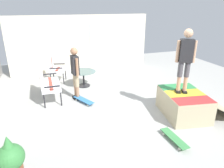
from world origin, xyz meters
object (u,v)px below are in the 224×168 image
(skate_ramp, at_px, (185,104))
(potted_plant, at_px, (11,160))
(patio_table, at_px, (83,76))
(person_watching, at_px, (75,70))
(patio_bench, at_px, (46,81))
(skateboard_spare, at_px, (174,138))
(person_skater, at_px, (185,57))
(skateboard_by_bench, at_px, (84,100))
(patio_chair_near_house, at_px, (54,67))

(skate_ramp, height_order, potted_plant, potted_plant)
(patio_table, height_order, person_watching, person_watching)
(patio_bench, height_order, potted_plant, patio_bench)
(patio_bench, xyz_separation_m, skateboard_spare, (-3.13, -2.51, -0.53))
(person_skater, bearing_deg, skate_ramp, -124.75)
(patio_table, bearing_deg, person_watching, 156.69)
(person_skater, relative_size, skateboard_by_bench, 2.03)
(person_skater, relative_size, skateboard_spare, 2.03)
(skate_ramp, xyz_separation_m, skateboard_by_bench, (1.60, 2.43, -0.24))
(patio_table, height_order, skateboard_by_bench, patio_table)
(person_skater, xyz_separation_m, potted_plant, (-1.10, 4.02, -1.13))
(skate_ramp, bearing_deg, skateboard_spare, 135.08)
(patio_table, height_order, potted_plant, potted_plant)
(skateboard_by_bench, xyz_separation_m, skateboard_spare, (-2.53, -1.50, 0.00))
(patio_chair_near_house, bearing_deg, person_watching, -163.38)
(skateboard_by_bench, relative_size, skateboard_spare, 1.00)
(skate_ramp, distance_m, skateboard_spare, 1.35)
(patio_chair_near_house, bearing_deg, skateboard_by_bench, -162.66)
(patio_table, xyz_separation_m, skateboard_spare, (-3.90, -1.21, -0.32))
(skate_ramp, relative_size, skateboard_spare, 2.55)
(patio_bench, bearing_deg, skate_ramp, -122.49)
(skate_ramp, height_order, person_skater, person_skater)
(skate_ramp, bearing_deg, person_watching, 52.61)
(patio_chair_near_house, height_order, skateboard_by_bench, patio_chair_near_house)
(person_watching, distance_m, skateboard_spare, 3.45)
(skate_ramp, xyz_separation_m, potted_plant, (-1.02, 4.13, 0.14))
(patio_table, relative_size, potted_plant, 0.98)
(patio_bench, relative_size, potted_plant, 1.36)
(skate_ramp, relative_size, patio_table, 2.28)
(person_watching, xyz_separation_m, person_skater, (-1.89, -2.47, 0.65))
(patio_bench, xyz_separation_m, skateboard_by_bench, (-0.60, -1.01, -0.53))
(patio_chair_near_house, xyz_separation_m, patio_table, (-0.77, -0.95, -0.21))
(skateboard_by_bench, bearing_deg, potted_plant, 147.01)
(patio_chair_near_house, height_order, person_watching, person_watching)
(skateboard_by_bench, bearing_deg, person_skater, -123.16)
(patio_bench, relative_size, patio_chair_near_house, 1.23)
(skate_ramp, relative_size, patio_chair_near_house, 2.01)
(person_watching, bearing_deg, patio_table, -23.31)
(potted_plant, bearing_deg, skateboard_spare, -88.57)
(patio_chair_near_house, distance_m, skateboard_by_bench, 2.29)
(skate_ramp, distance_m, patio_table, 3.66)
(skate_ramp, relative_size, skateboard_by_bench, 2.56)
(patio_chair_near_house, bearing_deg, potted_plant, 167.72)
(skateboard_by_bench, distance_m, skateboard_spare, 2.94)
(skate_ramp, height_order, patio_bench, patio_bench)
(skate_ramp, bearing_deg, patio_table, 36.02)
(patio_chair_near_house, xyz_separation_m, person_skater, (-3.65, -2.99, 0.98))
(person_watching, distance_m, skateboard_by_bench, 0.95)
(person_watching, xyz_separation_m, skateboard_by_bench, (-0.37, -0.14, -0.86))
(patio_table, relative_size, skateboard_spare, 1.12)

